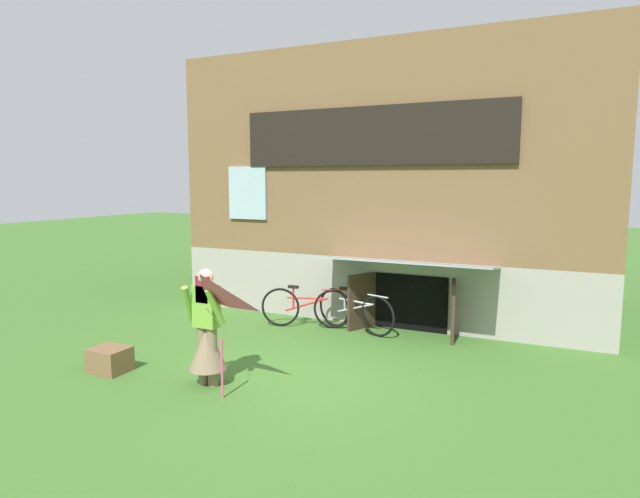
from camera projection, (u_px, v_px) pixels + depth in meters
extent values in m
plane|color=#3D6B28|center=(299.00, 375.00, 7.74)|extent=(60.00, 60.00, 0.00)
cube|color=#9E998E|center=(407.00, 271.00, 12.67)|extent=(8.54, 5.16, 1.31)
cube|color=brown|center=(409.00, 156.00, 12.32)|extent=(8.54, 5.16, 4.08)
cube|color=black|center=(371.00, 136.00, 9.94)|extent=(5.23, 0.08, 1.08)
cube|color=#9EB7C6|center=(371.00, 136.00, 9.95)|extent=(5.07, 0.04, 0.96)
cube|color=#9EB7C6|center=(248.00, 193.00, 11.23)|extent=(0.90, 0.06, 1.10)
cube|color=black|center=(410.00, 303.00, 10.01)|extent=(1.40, 0.03, 1.05)
cube|color=#3D2B1E|center=(362.00, 301.00, 10.11)|extent=(0.37, 0.65, 1.05)
cube|color=#3D2B1E|center=(453.00, 311.00, 9.40)|extent=(0.20, 0.70, 1.05)
cube|color=gray|center=(403.00, 262.00, 9.42)|extent=(3.18, 1.09, 0.18)
cylinder|color=#7F6B51|center=(203.00, 355.00, 7.37)|extent=(0.14, 0.14, 0.82)
cylinder|color=#7F6B51|center=(212.00, 357.00, 7.30)|extent=(0.14, 0.14, 0.82)
cone|color=#7F6B51|center=(207.00, 347.00, 7.32)|extent=(0.52, 0.52, 0.61)
cube|color=#72AD38|center=(206.00, 306.00, 7.25)|extent=(0.34, 0.20, 0.58)
cylinder|color=#72AD38|center=(188.00, 304.00, 7.24)|extent=(0.17, 0.33, 0.54)
cylinder|color=#72AD38|center=(215.00, 307.00, 7.06)|extent=(0.17, 0.33, 0.54)
cube|color=maroon|center=(203.00, 289.00, 7.16)|extent=(0.20, 0.08, 0.36)
sphere|color=#D8AD8E|center=(206.00, 277.00, 7.19)|extent=(0.22, 0.22, 0.22)
pyramid|color=#E54C7F|center=(200.00, 301.00, 6.66)|extent=(0.91, 0.74, 0.54)
cylinder|color=beige|center=(217.00, 320.00, 6.89)|extent=(0.01, 0.49, 0.47)
cylinder|color=#E54C7F|center=(222.00, 368.00, 6.88)|extent=(0.03, 0.03, 0.79)
torus|color=black|center=(377.00, 316.00, 9.61)|extent=(0.73, 0.26, 0.75)
torus|color=black|center=(334.00, 307.00, 10.28)|extent=(0.73, 0.26, 0.75)
cylinder|color=#ADAFB5|center=(355.00, 301.00, 9.92)|extent=(0.74, 0.26, 0.04)
cylinder|color=#ADAFB5|center=(355.00, 308.00, 9.94)|extent=(0.81, 0.28, 0.30)
cylinder|color=#ADAFB5|center=(345.00, 299.00, 10.09)|extent=(0.04, 0.04, 0.42)
cube|color=black|center=(345.00, 289.00, 10.06)|extent=(0.20, 0.08, 0.05)
cylinder|color=#ADAFB5|center=(378.00, 296.00, 9.56)|extent=(0.43, 0.15, 0.03)
torus|color=black|center=(333.00, 309.00, 10.14)|extent=(0.73, 0.25, 0.75)
torus|color=black|center=(280.00, 307.00, 10.29)|extent=(0.73, 0.25, 0.75)
cylinder|color=red|center=(307.00, 298.00, 10.19)|extent=(0.74, 0.25, 0.04)
cylinder|color=red|center=(307.00, 304.00, 10.21)|extent=(0.81, 0.27, 0.30)
cylinder|color=red|center=(293.00, 298.00, 10.23)|extent=(0.04, 0.04, 0.42)
cube|color=black|center=(293.00, 287.00, 10.20)|extent=(0.20, 0.08, 0.05)
cylinder|color=red|center=(333.00, 290.00, 10.09)|extent=(0.43, 0.15, 0.03)
cube|color=brown|center=(110.00, 360.00, 7.86)|extent=(0.53, 0.45, 0.36)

